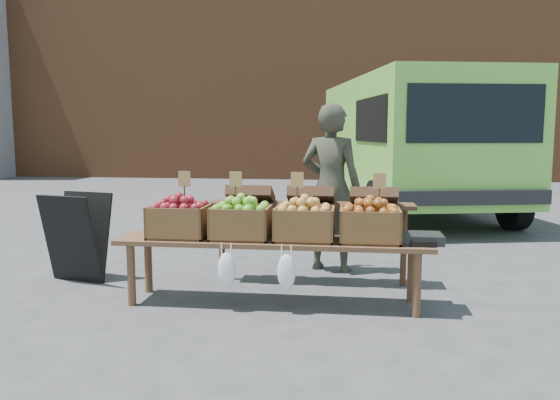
% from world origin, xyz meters
% --- Properties ---
extents(ground, '(80.00, 80.00, 0.00)m').
position_xyz_m(ground, '(0.00, 0.00, 0.00)').
color(ground, '#3F3F42').
extents(brick_building, '(24.00, 4.00, 10.00)m').
position_xyz_m(brick_building, '(0.00, 15.00, 5.00)').
color(brick_building, brown).
rests_on(brick_building, ground).
extents(delivery_van, '(3.59, 5.78, 2.40)m').
position_xyz_m(delivery_van, '(2.31, 5.96, 1.20)').
color(delivery_van, '#70C944').
rests_on(delivery_van, ground).
extents(vendor, '(0.75, 0.60, 1.79)m').
position_xyz_m(vendor, '(1.02, 1.70, 0.90)').
color(vendor, '#34362A').
rests_on(vendor, ground).
extents(chalkboard_sign, '(0.65, 0.45, 0.90)m').
position_xyz_m(chalkboard_sign, '(-1.48, 0.94, 0.45)').
color(chalkboard_sign, black).
rests_on(chalkboard_sign, ground).
extents(back_table, '(2.10, 0.44, 1.04)m').
position_xyz_m(back_table, '(0.84, 1.18, 0.52)').
color(back_table, '#3E2719').
rests_on(back_table, ground).
extents(display_bench, '(2.70, 0.56, 0.57)m').
position_xyz_m(display_bench, '(0.57, 0.46, 0.28)').
color(display_bench, brown).
rests_on(display_bench, ground).
extents(crate_golden_apples, '(0.50, 0.40, 0.28)m').
position_xyz_m(crate_golden_apples, '(-0.26, 0.46, 0.71)').
color(crate_golden_apples, maroon).
rests_on(crate_golden_apples, display_bench).
extents(crate_russet_pears, '(0.50, 0.40, 0.28)m').
position_xyz_m(crate_russet_pears, '(0.29, 0.46, 0.71)').
color(crate_russet_pears, '#629C33').
rests_on(crate_russet_pears, display_bench).
extents(crate_red_apples, '(0.50, 0.40, 0.28)m').
position_xyz_m(crate_red_apples, '(0.84, 0.46, 0.71)').
color(crate_red_apples, '#A3953B').
rests_on(crate_red_apples, display_bench).
extents(crate_green_apples, '(0.50, 0.40, 0.28)m').
position_xyz_m(crate_green_apples, '(1.39, 0.46, 0.71)').
color(crate_green_apples, '#9D4B15').
rests_on(crate_green_apples, display_bench).
extents(weighing_scale, '(0.34, 0.30, 0.08)m').
position_xyz_m(weighing_scale, '(1.82, 0.46, 0.61)').
color(weighing_scale, black).
rests_on(weighing_scale, display_bench).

